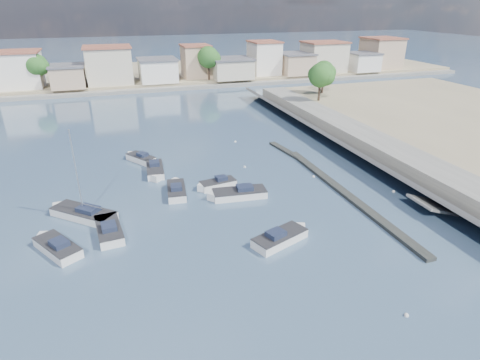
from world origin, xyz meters
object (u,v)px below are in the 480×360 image
Objects in this scene: motorboat_h at (282,237)px; motorboat_g at (155,171)px; motorboat_d at (216,185)px; motorboat_c at (237,194)px; motorboat_b at (176,190)px; motorboat_f at (140,158)px; motorboat_e at (109,229)px; sailboat at (81,213)px; motorboat_a at (56,247)px.

motorboat_g is at bearing 114.84° from motorboat_h.
motorboat_g is at bearing 133.94° from motorboat_d.
motorboat_b is at bearing 153.31° from motorboat_c.
motorboat_f is (-7.32, 11.04, 0.00)m from motorboat_d.
motorboat_h is (14.21, -6.10, 0.00)m from motorboat_e.
motorboat_c is 15.50m from sailboat.
motorboat_e is 1.31× the size of motorboat_f.
motorboat_a and motorboat_h have the same top height.
motorboat_h is at bearing -13.71° from motorboat_a.
motorboat_c is 1.44× the size of motorboat_f.
motorboat_b is 1.19× the size of motorboat_f.
motorboat_f is 25.37m from motorboat_h.
motorboat_a is 18.97m from motorboat_h.
motorboat_c is 3.32m from motorboat_d.
motorboat_e is 4.53m from sailboat.
motorboat_b is 11.42m from motorboat_f.
motorboat_a is 1.13× the size of motorboat_d.
sailboat is (-6.71, -13.42, 0.03)m from motorboat_f.
motorboat_g is (-7.40, 9.15, 0.00)m from motorboat_c.
motorboat_a is at bearing 166.29° from motorboat_h.
motorboat_g and motorboat_h have the same top height.
motorboat_c and motorboat_e have the same top height.
motorboat_g is (1.37, -4.87, 0.00)m from motorboat_f.
motorboat_e is at bearing -57.57° from sailboat.
sailboat is at bearing -170.39° from motorboat_d.
motorboat_b is at bearing 119.85° from motorboat_h.
motorboat_a is 0.90× the size of motorboat_g.
motorboat_c is at bearing -57.95° from motorboat_f.
motorboat_h is (9.93, -23.35, 0.00)m from motorboat_f.
motorboat_g is 0.64× the size of sailboat.
motorboat_d is 1.03× the size of motorboat_f.
motorboat_d is (-1.45, 2.98, -0.00)m from motorboat_c.
motorboat_g is at bearing 46.61° from sailboat.
motorboat_c is (17.29, 4.83, 0.00)m from motorboat_a.
motorboat_b is 6.61m from motorboat_c.
motorboat_c is 1.10× the size of motorboat_e.
motorboat_a is 0.99× the size of motorboat_b.
motorboat_h is 0.62× the size of sailboat.
motorboat_f is at bearing 65.71° from motorboat_a.
motorboat_e is (-11.60, -6.20, 0.00)m from motorboat_d.
motorboat_a is 0.92× the size of motorboat_h.
motorboat_f is at bearing 105.75° from motorboat_g.
motorboat_a is at bearing -164.39° from motorboat_c.
motorboat_g is at bearing -74.25° from motorboat_f.
motorboat_f is (8.51, 18.85, -0.00)m from motorboat_a.
motorboat_c is at bearing -51.03° from motorboat_g.
motorboat_c and motorboat_h have the same top height.
motorboat_e is (4.23, 1.61, -0.00)m from motorboat_a.
motorboat_a is 5.72m from sailboat.
sailboat reaches higher than motorboat_b.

